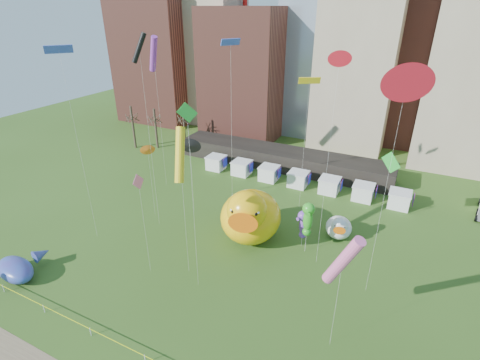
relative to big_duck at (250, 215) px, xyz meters
The scene contains 24 objects.
skyline 45.58m from the big_duck, 87.39° to the left, with size 101.00×23.00×68.00m.
pavilion 23.30m from the big_duck, 100.78° to the left, with size 38.00×6.00×3.20m, color black.
vendor_tents 17.00m from the big_duck, 87.70° to the left, with size 33.24×2.80×2.40m.
bare_trees 37.24m from the big_duck, 145.01° to the left, with size 8.44×6.44×8.50m.
caution_tape 19.40m from the big_duck, 91.03° to the right, with size 50.00×0.06×0.90m.
big_duck is the anchor object (origin of this frame).
small_duck 11.16m from the big_duck, 28.88° to the left, with size 3.87×4.65×3.34m.
seahorse_green 6.96m from the big_duck, ahead, with size 1.71×1.99×6.57m.
seahorse_purple 6.30m from the big_duck, 15.16° to the left, with size 1.62×1.80×4.79m.
whale_inflatable 25.72m from the big_duck, 138.46° to the right, with size 5.77×6.89×2.36m.
kite_0 20.11m from the big_duck, ahead, with size 1.34×0.75×22.61m.
kite_1 17.36m from the big_duck, 40.45° to the right, with size 3.24×2.28×11.50m.
kite_2 22.20m from the big_duck, behind, with size 1.88×1.45×23.59m.
kite_3 16.85m from the big_duck, 98.25° to the right, with size 1.24×1.30×19.05m.
kite_4 17.81m from the big_duck, 74.18° to the left, with size 2.54×1.69×18.21m.
kite_5 26.49m from the big_duck, 155.66° to the right, with size 1.91×2.33×22.58m.
kite_6 15.46m from the big_duck, behind, with size 0.96×1.03×10.11m.
kite_7 25.98m from the big_duck, 157.01° to the left, with size 2.91×2.30×22.52m.
kite_8 22.50m from the big_duck, 10.66° to the right, with size 2.70×1.98×22.24m.
kite_9 14.18m from the big_duck, 126.19° to the right, with size 0.26×1.80×11.66m.
kite_10 11.95m from the big_duck, 164.68° to the left, with size 1.92×0.75×10.72m.
kite_11 17.17m from the big_duck, 29.23° to the left, with size 2.26×1.22×11.29m.
kite_12 13.39m from the big_duck, 113.08° to the right, with size 1.95×3.08×16.10m.
kite_13 19.39m from the big_duck, 140.52° to the left, with size 1.54×2.16×22.83m.
Camera 1 is at (15.65, -14.33, 26.04)m, focal length 27.00 mm.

